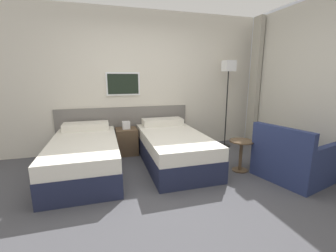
% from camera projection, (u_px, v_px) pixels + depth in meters
% --- Properties ---
extents(ground_plane, '(16.00, 16.00, 0.00)m').
position_uv_depth(ground_plane, '(169.00, 193.00, 2.87)').
color(ground_plane, '#47474C').
extents(wall_headboard, '(10.00, 0.10, 2.70)m').
position_uv_depth(wall_headboard, '(140.00, 85.00, 4.45)').
color(wall_headboard, beige).
rests_on(wall_headboard, ground_plane).
extents(bed_near_door, '(0.97, 1.90, 0.65)m').
position_uv_depth(bed_near_door, '(85.00, 156.00, 3.44)').
color(bed_near_door, '#1E233D').
rests_on(bed_near_door, ground_plane).
extents(bed_near_window, '(0.97, 1.90, 0.65)m').
position_uv_depth(bed_near_window, '(173.00, 148.00, 3.83)').
color(bed_near_window, '#1E233D').
rests_on(bed_near_window, ground_plane).
extents(nightstand, '(0.39, 0.40, 0.64)m').
position_uv_depth(nightstand, '(127.00, 141.00, 4.29)').
color(nightstand, brown).
rests_on(nightstand, ground_plane).
extents(floor_lamp, '(0.24, 0.24, 1.77)m').
position_uv_depth(floor_lamp, '(228.00, 77.00, 4.52)').
color(floor_lamp, black).
rests_on(floor_lamp, ground_plane).
extents(side_table, '(0.37, 0.37, 0.49)m').
position_uv_depth(side_table, '(241.00, 150.00, 3.49)').
color(side_table, brown).
rests_on(side_table, ground_plane).
extents(armchair, '(1.01, 1.04, 0.80)m').
position_uv_depth(armchair, '(292.00, 161.00, 3.25)').
color(armchair, navy).
rests_on(armchair, ground_plane).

